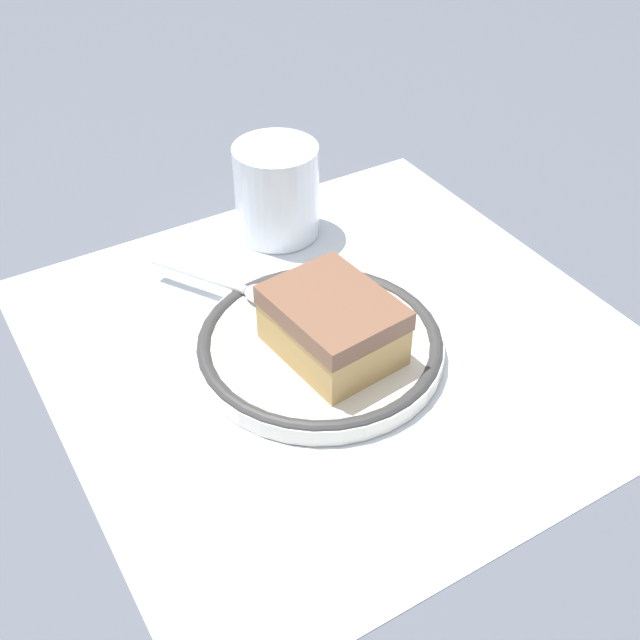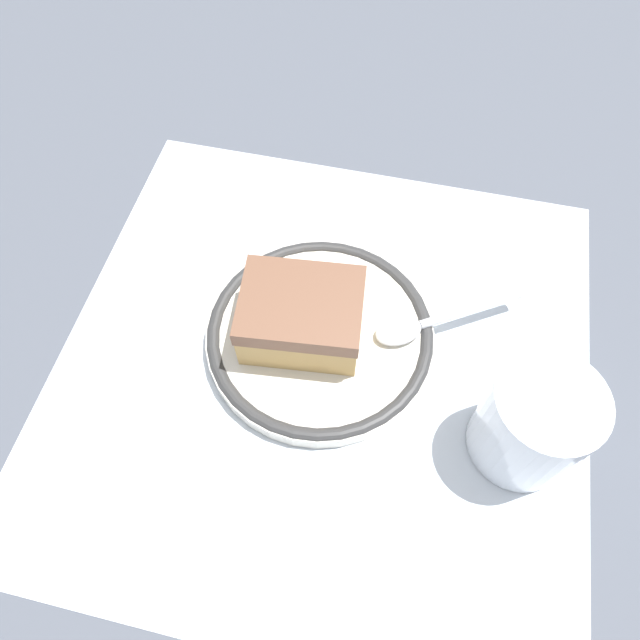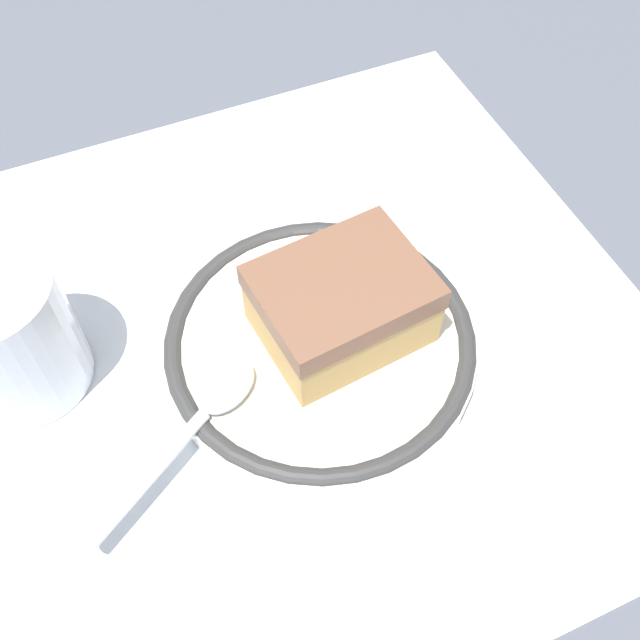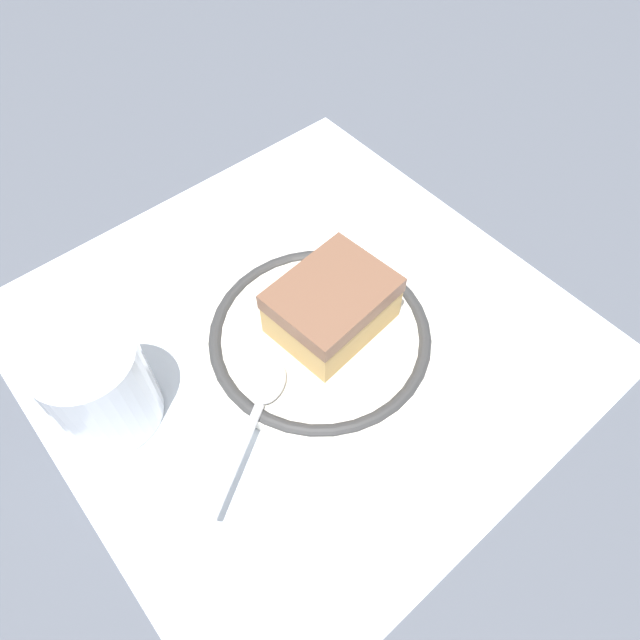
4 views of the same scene
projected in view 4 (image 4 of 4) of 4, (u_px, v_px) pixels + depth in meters
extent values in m
plane|color=#4C515B|center=(300.00, 333.00, 0.51)|extent=(2.40, 2.40, 0.00)
cube|color=silver|center=(300.00, 333.00, 0.51)|extent=(0.44, 0.44, 0.00)
cylinder|color=silver|center=(320.00, 338.00, 0.50)|extent=(0.19, 0.19, 0.01)
torus|color=#333333|center=(320.00, 336.00, 0.49)|extent=(0.19, 0.19, 0.01)
cube|color=tan|center=(332.00, 311.00, 0.48)|extent=(0.08, 0.10, 0.03)
cube|color=brown|center=(332.00, 293.00, 0.46)|extent=(0.08, 0.10, 0.02)
ellipsoid|color=silver|center=(269.00, 382.00, 0.46)|extent=(0.04, 0.05, 0.01)
cylinder|color=silver|center=(237.00, 459.00, 0.42)|extent=(0.06, 0.08, 0.01)
cylinder|color=silver|center=(99.00, 386.00, 0.43)|extent=(0.08, 0.08, 0.09)
cylinder|color=silver|center=(107.00, 399.00, 0.45)|extent=(0.07, 0.07, 0.05)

